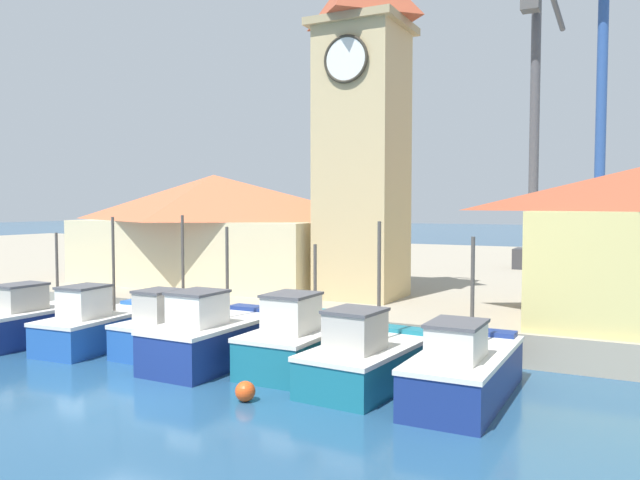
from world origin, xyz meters
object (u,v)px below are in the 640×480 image
object	(u,v)px
fishing_boat_mid_left	(215,337)
port_crane_far	(535,150)
fishing_boat_left_outer	(101,325)
port_crane_near	(601,133)
fishing_boat_center	(304,341)
fishing_boat_mid_right	(368,358)
fishing_boat_far_left	(42,320)
fishing_boat_left_inner	(172,329)
fishing_boat_right_inner	(465,370)
warehouse_left	(214,228)
mooring_buoy	(245,391)
clock_tower	(363,118)

from	to	relation	value
fishing_boat_mid_left	port_crane_far	size ratio (longest dim) A/B	0.26
fishing_boat_left_outer	port_crane_near	world-z (taller)	port_crane_near
fishing_boat_mid_left	fishing_boat_center	bearing A→B (deg)	18.68
fishing_boat_mid_left	fishing_boat_mid_right	bearing A→B (deg)	-0.12
fishing_boat_far_left	fishing_boat_left_inner	world-z (taller)	fishing_boat_left_inner
fishing_boat_right_inner	warehouse_left	world-z (taller)	warehouse_left
fishing_boat_right_inner	mooring_buoy	world-z (taller)	fishing_boat_right_inner
fishing_boat_center	fishing_boat_mid_right	bearing A→B (deg)	-20.39
clock_tower	fishing_boat_center	bearing A→B (deg)	-80.03
fishing_boat_right_inner	fishing_boat_mid_left	bearing A→B (deg)	179.61
port_crane_far	mooring_buoy	world-z (taller)	port_crane_far
fishing_boat_left_outer	fishing_boat_left_inner	bearing A→B (deg)	12.35
fishing_boat_center	port_crane_near	xyz separation A→B (m)	(6.84, 21.98, 8.02)
fishing_boat_mid_right	warehouse_left	distance (m)	15.69
mooring_buoy	fishing_boat_right_inner	bearing A→B (deg)	28.67
fishing_boat_mid_left	fishing_boat_right_inner	world-z (taller)	fishing_boat_mid_left
fishing_boat_mid_left	mooring_buoy	distance (m)	3.95
clock_tower	mooring_buoy	bearing A→B (deg)	-81.86
fishing_boat_far_left	fishing_boat_left_inner	distance (m)	5.28
fishing_boat_far_left	clock_tower	size ratio (longest dim) A/B	0.33
fishing_boat_left_inner	warehouse_left	distance (m)	10.51
fishing_boat_mid_right	fishing_boat_left_outer	bearing A→B (deg)	179.22
clock_tower	port_crane_far	size ratio (longest dim) A/B	0.82
fishing_boat_left_inner	fishing_boat_right_inner	xyz separation A→B (m)	(9.85, -0.75, 0.01)
fishing_boat_left_outer	mooring_buoy	xyz separation A→B (m)	(7.72, -2.77, -0.48)
port_crane_near	fishing_boat_left_outer	bearing A→B (deg)	-122.15
warehouse_left	mooring_buoy	bearing A→B (deg)	-50.74
fishing_boat_right_inner	port_crane_near	distance (m)	24.36
fishing_boat_mid_left	clock_tower	xyz separation A→B (m)	(1.32, 8.25, 7.53)
fishing_boat_far_left	fishing_boat_mid_left	xyz separation A→B (m)	(7.45, 0.13, 0.07)
fishing_boat_left_outer	port_crane_near	distance (m)	28.04
fishing_boat_left_inner	port_crane_near	distance (m)	26.33
fishing_boat_far_left	port_crane_far	size ratio (longest dim) A/B	0.27
fishing_boat_far_left	fishing_boat_left_outer	xyz separation A→B (m)	(2.61, 0.25, -0.01)
fishing_boat_center	port_crane_near	distance (m)	24.38
fishing_boat_left_inner	fishing_boat_center	distance (m)	4.85
fishing_boat_left_outer	port_crane_far	bearing A→B (deg)	65.65
fishing_boat_center	fishing_boat_right_inner	xyz separation A→B (m)	(5.01, -0.94, -0.04)
fishing_boat_left_outer	port_crane_near	size ratio (longest dim) A/B	0.24
mooring_buoy	fishing_boat_center	bearing A→B (deg)	94.25
fishing_boat_far_left	port_crane_near	world-z (taller)	port_crane_near
fishing_boat_center	mooring_buoy	bearing A→B (deg)	-85.75
fishing_boat_far_left	fishing_boat_mid_right	distance (m)	12.47
fishing_boat_left_inner	warehouse_left	size ratio (longest dim) A/B	0.34
fishing_boat_center	fishing_boat_mid_right	size ratio (longest dim) A/B	1.04
fishing_boat_right_inner	warehouse_left	bearing A→B (deg)	146.89
fishing_boat_mid_right	mooring_buoy	world-z (taller)	fishing_boat_mid_right
mooring_buoy	fishing_boat_left_outer	bearing A→B (deg)	160.26
warehouse_left	mooring_buoy	size ratio (longest dim) A/B	26.52
fishing_boat_left_outer	port_crane_near	xyz separation A→B (m)	(14.29, 22.74, 8.06)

